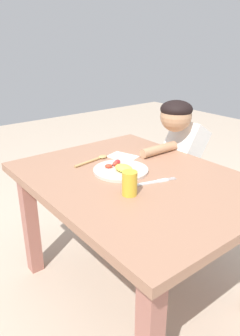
% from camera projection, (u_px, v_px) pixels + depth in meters
% --- Properties ---
extents(ground_plane, '(8.00, 8.00, 0.00)m').
position_uv_depth(ground_plane, '(134.00, 288.00, 1.77)').
color(ground_plane, '#BCA891').
extents(dining_table, '(1.16, 0.89, 0.68)m').
position_uv_depth(dining_table, '(136.00, 196.00, 1.55)').
color(dining_table, '#9F6F55').
rests_on(dining_table, ground_plane).
extents(plate, '(0.27, 0.27, 0.04)m').
position_uv_depth(plate, '(121.00, 169.00, 1.56)').
color(plate, beige).
rests_on(plate, dining_table).
extents(fork, '(0.07, 0.20, 0.01)m').
position_uv_depth(fork, '(155.00, 182.00, 1.45)').
color(fork, silver).
rests_on(fork, dining_table).
extents(spoon, '(0.06, 0.22, 0.02)m').
position_uv_depth(spoon, '(96.00, 159.00, 1.71)').
color(spoon, tan).
rests_on(spoon, dining_table).
extents(drinking_cup, '(0.06, 0.06, 0.10)m').
position_uv_depth(drinking_cup, '(130.00, 183.00, 1.32)').
color(drinking_cup, gold).
rests_on(drinking_cup, dining_table).
extents(person, '(0.20, 0.48, 0.97)m').
position_uv_depth(person, '(183.00, 167.00, 1.99)').
color(person, '#4C3A5F').
rests_on(person, ground_plane).
extents(napkin, '(0.18, 0.15, 0.00)m').
position_uv_depth(napkin, '(123.00, 157.00, 1.76)').
color(napkin, white).
rests_on(napkin, dining_table).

